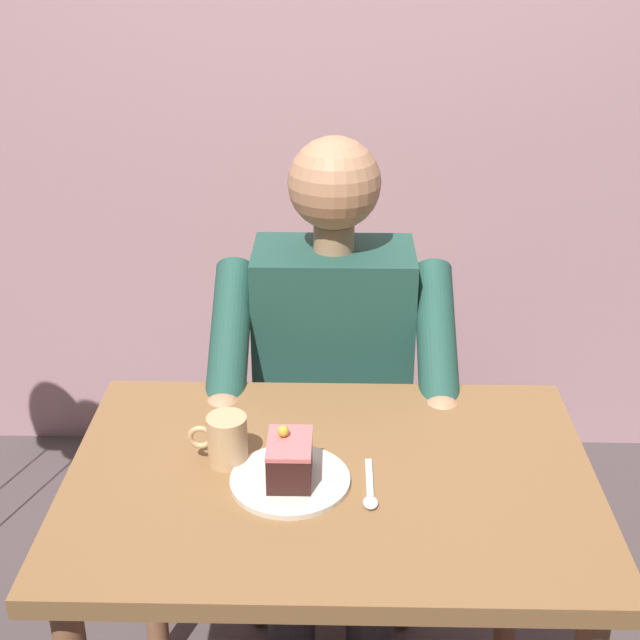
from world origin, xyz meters
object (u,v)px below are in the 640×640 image
(cake_slice, at_px, (290,459))
(coffee_cup, at_px, (226,439))
(dining_table, at_px, (330,523))
(seated_person, at_px, (333,394))
(chair, at_px, (333,405))
(dessert_spoon, at_px, (370,491))

(cake_slice, height_order, coffee_cup, cake_slice)
(dining_table, distance_m, cake_slice, 0.17)
(seated_person, bearing_deg, cake_slice, 81.99)
(seated_person, bearing_deg, chair, -90.00)
(cake_slice, bearing_deg, dessert_spoon, 168.73)
(dining_table, relative_size, seated_person, 0.78)
(dessert_spoon, bearing_deg, seated_person, -82.71)
(coffee_cup, xyz_separation_m, dessert_spoon, (-0.25, 0.09, -0.04))
(coffee_cup, bearing_deg, dining_table, 169.74)
(dining_table, bearing_deg, cake_slice, 21.27)
(chair, bearing_deg, cake_slice, 84.06)
(chair, bearing_deg, dessert_spoon, 95.48)
(cake_slice, bearing_deg, coffee_cup, -27.79)
(coffee_cup, bearing_deg, seated_person, -112.99)
(dining_table, relative_size, coffee_cup, 8.70)
(dining_table, distance_m, coffee_cup, 0.24)
(seated_person, height_order, cake_slice, seated_person)
(dining_table, xyz_separation_m, chair, (0.00, -0.64, -0.14))
(chair, relative_size, coffee_cup, 8.31)
(dining_table, xyz_separation_m, cake_slice, (0.07, 0.03, 0.16))
(chair, height_order, cake_slice, chair)
(cake_slice, height_order, dessert_spoon, cake_slice)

